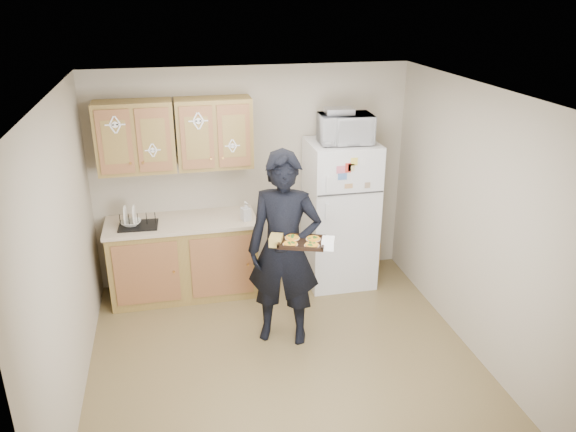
{
  "coord_description": "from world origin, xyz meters",
  "views": [
    {
      "loc": [
        -0.9,
        -4.31,
        3.26
      ],
      "look_at": [
        0.13,
        0.45,
        1.28
      ],
      "focal_mm": 35.0,
      "sensor_mm": 36.0,
      "label": 1
    }
  ],
  "objects_px": {
    "baking_tray": "(302,243)",
    "dish_rack": "(138,219)",
    "person": "(284,250)",
    "microwave": "(345,129)",
    "refrigerator": "(340,214)"
  },
  "relations": [
    {
      "from": "refrigerator",
      "to": "microwave",
      "type": "height_order",
      "value": "microwave"
    },
    {
      "from": "dish_rack",
      "to": "microwave",
      "type": "bearing_deg",
      "value": -0.95
    },
    {
      "from": "person",
      "to": "dish_rack",
      "type": "relative_size",
      "value": 4.74
    },
    {
      "from": "baking_tray",
      "to": "dish_rack",
      "type": "height_order",
      "value": "baking_tray"
    },
    {
      "from": "refrigerator",
      "to": "dish_rack",
      "type": "height_order",
      "value": "refrigerator"
    },
    {
      "from": "person",
      "to": "microwave",
      "type": "distance_m",
      "value": 1.6
    },
    {
      "from": "person",
      "to": "baking_tray",
      "type": "bearing_deg",
      "value": -49.75
    },
    {
      "from": "person",
      "to": "baking_tray",
      "type": "height_order",
      "value": "person"
    },
    {
      "from": "microwave",
      "to": "dish_rack",
      "type": "distance_m",
      "value": 2.43
    },
    {
      "from": "baking_tray",
      "to": "dish_rack",
      "type": "bearing_deg",
      "value": 158.63
    },
    {
      "from": "person",
      "to": "dish_rack",
      "type": "height_order",
      "value": "person"
    },
    {
      "from": "refrigerator",
      "to": "person",
      "type": "relative_size",
      "value": 0.88
    },
    {
      "from": "refrigerator",
      "to": "baking_tray",
      "type": "height_order",
      "value": "refrigerator"
    },
    {
      "from": "refrigerator",
      "to": "dish_rack",
      "type": "relative_size",
      "value": 4.19
    },
    {
      "from": "microwave",
      "to": "dish_rack",
      "type": "xyz_separation_m",
      "value": [
        -2.26,
        0.04,
        -0.88
      ]
    }
  ]
}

